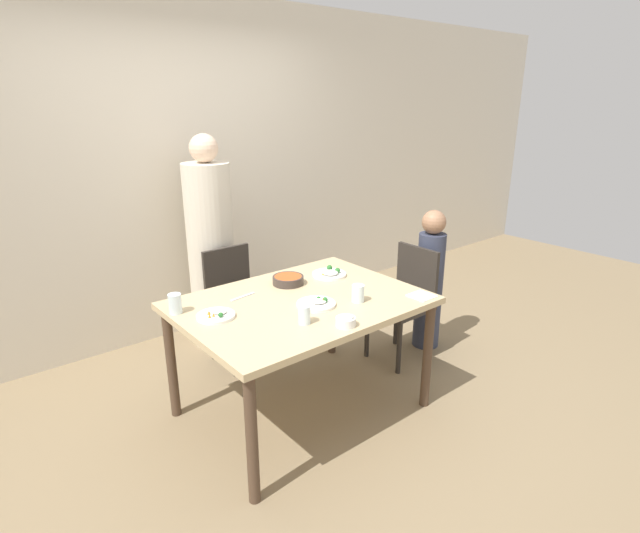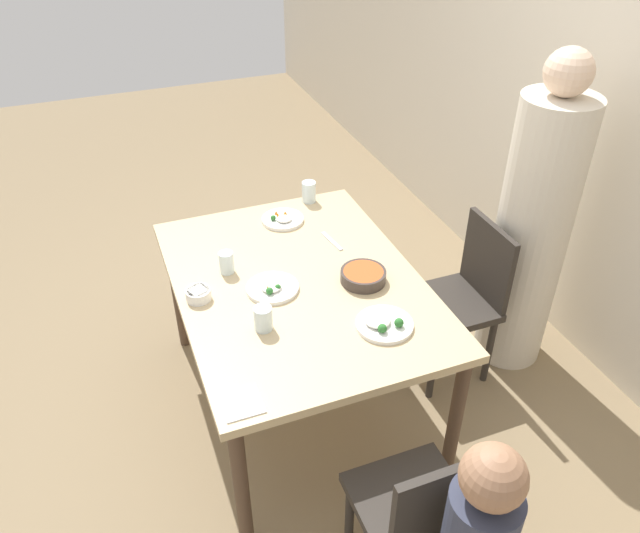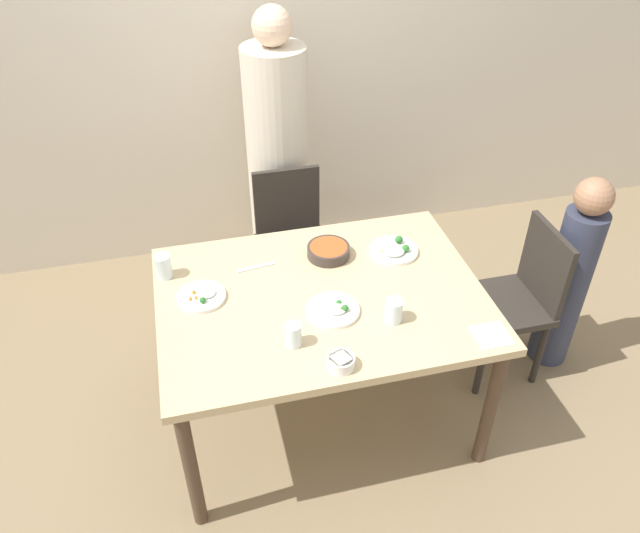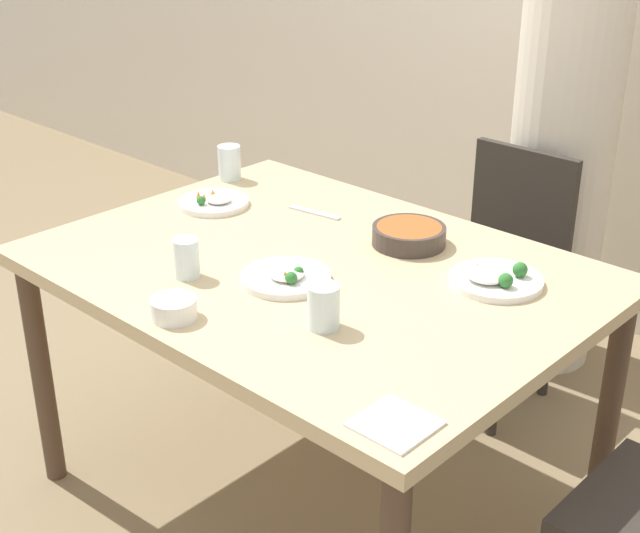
# 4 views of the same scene
# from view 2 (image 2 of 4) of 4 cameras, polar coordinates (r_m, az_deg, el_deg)

# --- Properties ---
(ground_plane) EXTENTS (10.00, 10.00, 0.00)m
(ground_plane) POSITION_cam_2_polar(r_m,az_deg,el_deg) (3.29, -1.76, -12.15)
(ground_plane) COLOR #847051
(wall_back) EXTENTS (10.00, 0.06, 2.70)m
(wall_back) POSITION_cam_2_polar(r_m,az_deg,el_deg) (3.32, 25.96, 13.02)
(wall_back) COLOR beige
(wall_back) RESTS_ON ground_plane
(dining_table) EXTENTS (1.43, 1.05, 0.77)m
(dining_table) POSITION_cam_2_polar(r_m,az_deg,el_deg) (2.82, -2.01, -2.59)
(dining_table) COLOR tan
(dining_table) RESTS_ON ground_plane
(chair_adult_spot) EXTENTS (0.40, 0.40, 0.86)m
(chair_adult_spot) POSITION_cam_2_polar(r_m,az_deg,el_deg) (3.24, 12.86, -2.57)
(chair_adult_spot) COLOR #2D2823
(chair_adult_spot) RESTS_ON ground_plane
(chair_child_spot) EXTENTS (0.40, 0.40, 0.86)m
(chair_child_spot) POSITION_cam_2_polar(r_m,az_deg,el_deg) (2.35, 9.27, -21.28)
(chair_child_spot) COLOR #2D2823
(chair_child_spot) RESTS_ON ground_plane
(person_adult) EXTENTS (0.36, 0.36, 1.68)m
(person_adult) POSITION_cam_2_polar(r_m,az_deg,el_deg) (3.27, 18.80, 2.99)
(person_adult) COLOR beige
(person_adult) RESTS_ON ground_plane
(bowl_curry) EXTENTS (0.20, 0.20, 0.05)m
(bowl_curry) POSITION_cam_2_polar(r_m,az_deg,el_deg) (2.76, 3.97, -0.84)
(bowl_curry) COLOR #3D332D
(bowl_curry) RESTS_ON dining_table
(plate_rice_adult) EXTENTS (0.23, 0.23, 0.05)m
(plate_rice_adult) POSITION_cam_2_polar(r_m,az_deg,el_deg) (2.71, -4.38, -1.96)
(plate_rice_adult) COLOR white
(plate_rice_adult) RESTS_ON dining_table
(plate_rice_child) EXTENTS (0.23, 0.23, 0.06)m
(plate_rice_child) POSITION_cam_2_polar(r_m,az_deg,el_deg) (2.53, 5.82, -5.21)
(plate_rice_child) COLOR white
(plate_rice_child) RESTS_ON dining_table
(plate_noodles) EXTENTS (0.21, 0.21, 0.05)m
(plate_noodles) POSITION_cam_2_polar(r_m,az_deg,el_deg) (3.19, -3.44, 4.33)
(plate_noodles) COLOR white
(plate_noodles) RESTS_ON dining_table
(bowl_rice_small) EXTENTS (0.11, 0.11, 0.05)m
(bowl_rice_small) POSITION_cam_2_polar(r_m,az_deg,el_deg) (2.70, -11.07, -2.49)
(bowl_rice_small) COLOR white
(bowl_rice_small) RESTS_ON dining_table
(glass_water_tall) EXTENTS (0.07, 0.07, 0.11)m
(glass_water_tall) POSITION_cam_2_polar(r_m,az_deg,el_deg) (3.35, -1.02, 6.84)
(glass_water_tall) COLOR silver
(glass_water_tall) RESTS_ON dining_table
(glass_water_short) EXTENTS (0.08, 0.08, 0.10)m
(glass_water_short) POSITION_cam_2_polar(r_m,az_deg,el_deg) (2.50, -5.22, -4.74)
(glass_water_short) COLOR silver
(glass_water_short) RESTS_ON dining_table
(glass_water_center) EXTENTS (0.07, 0.07, 0.10)m
(glass_water_center) POSITION_cam_2_polar(r_m,az_deg,el_deg) (2.83, -8.55, 0.37)
(glass_water_center) COLOR silver
(glass_water_center) RESTS_ON dining_table
(napkin_folded) EXTENTS (0.14, 0.14, 0.01)m
(napkin_folded) POSITION_cam_2_polar(r_m,az_deg,el_deg) (2.25, -7.16, -12.31)
(napkin_folded) COLOR white
(napkin_folded) RESTS_ON dining_table
(fork_steel) EXTENTS (0.18, 0.05, 0.01)m
(fork_steel) POSITION_cam_2_polar(r_m,az_deg,el_deg) (3.03, 1.09, 2.34)
(fork_steel) COLOR silver
(fork_steel) RESTS_ON dining_table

